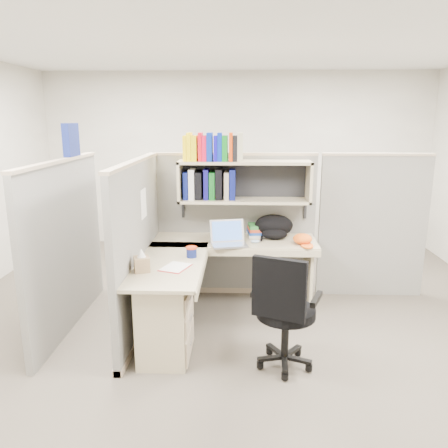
{
  "coord_description": "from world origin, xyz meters",
  "views": [
    {
      "loc": [
        0.06,
        -3.92,
        1.99
      ],
      "look_at": [
        -0.1,
        0.25,
        0.98
      ],
      "focal_mm": 35.0,
      "sensor_mm": 36.0,
      "label": 1
    }
  ],
  "objects_px": {
    "laptop": "(229,233)",
    "snack_canister": "(192,252)",
    "backpack": "(274,227)",
    "task_chair": "(284,329)",
    "desk": "(187,296)"
  },
  "relations": [
    {
      "from": "laptop",
      "to": "backpack",
      "type": "relative_size",
      "value": 0.85
    },
    {
      "from": "laptop",
      "to": "snack_canister",
      "type": "distance_m",
      "value": 0.53
    },
    {
      "from": "task_chair",
      "to": "desk",
      "type": "bearing_deg",
      "value": 152.37
    },
    {
      "from": "backpack",
      "to": "snack_canister",
      "type": "relative_size",
      "value": 4.06
    },
    {
      "from": "desk",
      "to": "laptop",
      "type": "xyz_separation_m",
      "value": [
        0.36,
        0.64,
        0.42
      ]
    },
    {
      "from": "desk",
      "to": "backpack",
      "type": "xyz_separation_m",
      "value": [
        0.84,
        0.96,
        0.41
      ]
    },
    {
      "from": "backpack",
      "to": "task_chair",
      "type": "distance_m",
      "value": 1.48
    },
    {
      "from": "snack_canister",
      "to": "laptop",
      "type": "bearing_deg",
      "value": 49.09
    },
    {
      "from": "task_chair",
      "to": "backpack",
      "type": "bearing_deg",
      "value": 89.5
    },
    {
      "from": "backpack",
      "to": "snack_canister",
      "type": "height_order",
      "value": "backpack"
    },
    {
      "from": "desk",
      "to": "task_chair",
      "type": "relative_size",
      "value": 1.75
    },
    {
      "from": "laptop",
      "to": "backpack",
      "type": "bearing_deg",
      "value": 21.34
    },
    {
      "from": "laptop",
      "to": "backpack",
      "type": "distance_m",
      "value": 0.58
    },
    {
      "from": "laptop",
      "to": "task_chair",
      "type": "relative_size",
      "value": 0.35
    },
    {
      "from": "backpack",
      "to": "task_chair",
      "type": "height_order",
      "value": "task_chair"
    }
  ]
}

